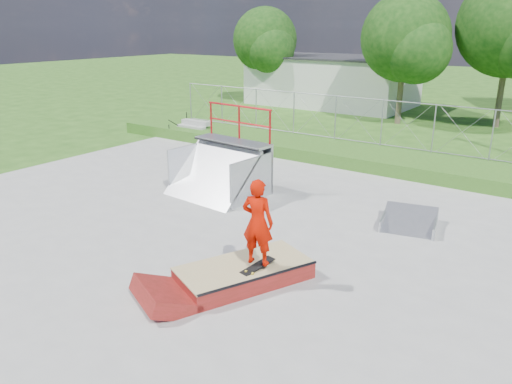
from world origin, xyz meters
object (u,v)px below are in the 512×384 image
flat_bank_ramp (409,221)px  grind_box (244,274)px  quarter_pipe (216,154)px  skater (258,226)px

flat_bank_ramp → grind_box: bearing=-123.0°
quarter_pipe → skater: 5.82m
skater → flat_bank_ramp: bearing=-119.6°
quarter_pipe → skater: quarter_pipe is taller
grind_box → flat_bank_ramp: size_ratio=2.09×
grind_box → skater: 1.16m
flat_bank_ramp → skater: bearing=-119.8°
grind_box → flat_bank_ramp: 5.09m
grind_box → skater: bearing=30.1°
grind_box → flat_bank_ramp: bearing=93.6°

